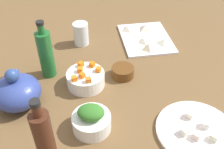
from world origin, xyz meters
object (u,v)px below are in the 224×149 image
(plate_tofu, at_px, (196,131))
(drinking_glass_0, at_px, (81,34))
(teapot, at_px, (17,92))
(bowl_carrots, at_px, (86,79))
(bottle_1, at_px, (46,54))
(bowl_small_side, at_px, (123,72))
(bowl_greens, at_px, (92,122))
(bottle_0, at_px, (46,144))
(cutting_board, at_px, (146,39))

(plate_tofu, bearing_deg, drinking_glass_0, 24.25)
(plate_tofu, distance_m, teapot, 0.61)
(drinking_glass_0, bearing_deg, plate_tofu, -155.75)
(bowl_carrots, xyz_separation_m, bottle_1, (0.10, 0.13, 0.07))
(bowl_small_side, xyz_separation_m, teapot, (-0.06, 0.39, 0.04))
(bowl_carrots, height_order, bottle_1, bottle_1)
(bowl_greens, distance_m, teapot, 0.28)
(plate_tofu, distance_m, bowl_carrots, 0.43)
(bowl_greens, bearing_deg, teapot, 53.24)
(bottle_0, bearing_deg, bottle_1, -2.80)
(cutting_board, height_order, bottle_0, bottle_0)
(bottle_1, distance_m, drinking_glass_0, 0.26)
(teapot, bearing_deg, bowl_carrots, -79.97)
(bowl_carrots, xyz_separation_m, bottle_0, (-0.33, 0.15, 0.09))
(bottle_1, bearing_deg, drinking_glass_0, -39.86)
(cutting_board, bearing_deg, teapot, 117.01)
(bowl_greens, xyz_separation_m, bowl_small_side, (0.23, -0.17, -0.01))
(bowl_small_side, height_order, teapot, teapot)
(cutting_board, xyz_separation_m, bowl_small_side, (-0.23, 0.18, 0.02))
(cutting_board, bearing_deg, bowl_greens, 142.91)
(drinking_glass_0, bearing_deg, bottle_1, 140.14)
(cutting_board, height_order, bowl_greens, bowl_greens)
(bowl_greens, bearing_deg, plate_tofu, -107.16)
(plate_tofu, bearing_deg, bowl_carrots, 44.03)
(bowl_small_side, relative_size, drinking_glass_0, 0.85)
(bowl_greens, xyz_separation_m, teapot, (0.17, 0.23, 0.03))
(bowl_carrots, relative_size, bottle_0, 0.53)
(cutting_board, xyz_separation_m, bottle_1, (-0.15, 0.46, 0.10))
(bowl_small_side, bearing_deg, bottle_1, 73.61)
(bowl_small_side, height_order, bottle_0, bottle_0)
(bowl_greens, relative_size, bowl_carrots, 0.87)
(drinking_glass_0, bearing_deg, bottle_0, 163.64)
(plate_tofu, relative_size, bottle_0, 0.95)
(cutting_board, relative_size, bowl_greens, 2.28)
(bowl_carrots, bearing_deg, plate_tofu, -135.97)
(bowl_small_side, xyz_separation_m, bottle_1, (0.08, 0.28, 0.08))
(bowl_carrots, bearing_deg, bowl_small_side, -83.99)
(bowl_greens, relative_size, bowl_small_side, 1.40)
(bowl_carrots, relative_size, drinking_glass_0, 1.38)
(plate_tofu, xyz_separation_m, bottle_0, (-0.02, 0.45, 0.11))
(bottle_0, bearing_deg, bowl_carrots, -24.99)
(bowl_carrots, relative_size, bowl_small_side, 1.62)
(bowl_greens, relative_size, teapot, 0.70)
(drinking_glass_0, bearing_deg, bowl_greens, 174.73)
(bowl_small_side, bearing_deg, bowl_greens, 143.65)
(bowl_greens, relative_size, drinking_glass_0, 1.20)
(bowl_carrots, distance_m, bottle_0, 0.37)
(bowl_greens, distance_m, bottle_1, 0.34)
(cutting_board, distance_m, bowl_carrots, 0.42)
(cutting_board, distance_m, plate_tofu, 0.56)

